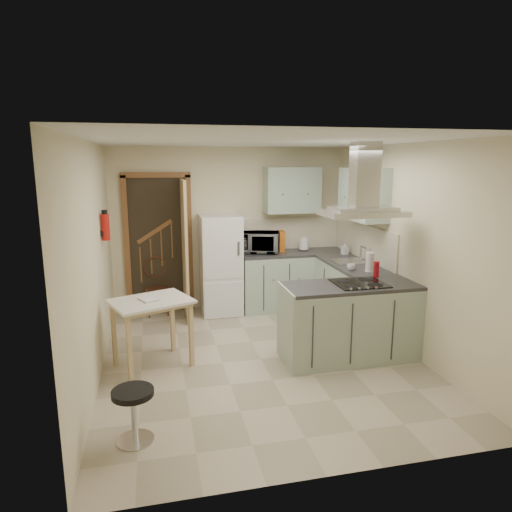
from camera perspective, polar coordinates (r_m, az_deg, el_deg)
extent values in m
plane|color=#B8A78F|center=(5.51, 0.63, -12.76)|extent=(4.20, 4.20, 0.00)
plane|color=silver|center=(5.02, 0.70, 14.18)|extent=(4.20, 4.20, 0.00)
plane|color=beige|center=(7.15, -3.28, 3.41)|extent=(3.60, 0.00, 3.60)
plane|color=beige|center=(5.02, -19.73, -0.87)|extent=(0.00, 4.20, 4.20)
plane|color=beige|center=(5.80, 18.21, 0.87)|extent=(0.00, 4.20, 4.20)
cube|color=brown|center=(7.06, -12.07, 1.41)|extent=(1.10, 0.12, 2.10)
cube|color=white|center=(6.92, -4.45, -1.10)|extent=(0.60, 0.60, 1.50)
cube|color=#9EB2A0|center=(7.16, 2.41, -3.10)|extent=(1.08, 0.60, 0.90)
cube|color=#9EB2A0|center=(6.82, 10.76, -4.07)|extent=(0.60, 1.95, 0.90)
cube|color=beige|center=(7.37, 4.13, 2.87)|extent=(1.68, 0.02, 0.50)
cube|color=#9EB2A0|center=(7.14, 4.52, 8.23)|extent=(0.85, 0.35, 0.70)
cube|color=#9EB2A0|center=(6.39, 13.27, 7.53)|extent=(0.35, 0.90, 0.70)
cube|color=#9EB2A0|center=(5.50, 11.63, -8.00)|extent=(1.55, 0.65, 0.90)
cube|color=black|center=(5.41, 12.80, -3.34)|extent=(0.58, 0.50, 0.01)
cube|color=silver|center=(5.26, 13.20, 5.25)|extent=(0.90, 0.55, 0.10)
cube|color=silver|center=(6.56, 11.52, -0.64)|extent=(0.45, 0.40, 0.01)
cylinder|color=#B2140F|center=(5.86, -18.32, 3.44)|extent=(0.10, 0.10, 0.32)
cube|color=tan|center=(5.34, -12.82, -9.38)|extent=(1.01, 0.89, 0.78)
cube|color=#472E17|center=(7.06, -12.35, -4.05)|extent=(0.40, 0.40, 0.79)
cylinder|color=black|center=(4.11, -15.01, -18.68)|extent=(0.42, 0.42, 0.46)
imported|color=black|center=(7.05, 0.48, 1.74)|extent=(0.67, 0.55, 0.32)
cylinder|color=white|center=(7.24, 6.00, 1.55)|extent=(0.20, 0.20, 0.22)
cube|color=#C35C16|center=(7.16, 3.22, 1.87)|extent=(0.12, 0.22, 0.32)
imported|color=#ADAAB6|center=(7.03, 11.04, 0.97)|extent=(0.10, 0.10, 0.19)
cylinder|color=silver|center=(5.99, 14.04, -0.70)|extent=(0.13, 0.13, 0.26)
imported|color=silver|center=(6.03, 11.82, -1.37)|extent=(0.13, 0.13, 0.09)
cylinder|color=#A90E1B|center=(5.73, 14.81, -1.64)|extent=(0.09, 0.09, 0.20)
imported|color=#AA3852|center=(5.17, -14.18, -4.94)|extent=(0.25, 0.28, 0.10)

